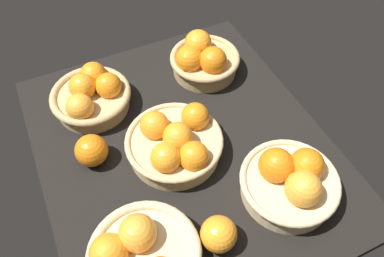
{
  "coord_description": "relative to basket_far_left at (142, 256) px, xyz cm",
  "views": [
    {
      "loc": [
        -52.92,
        22.31,
        83.77
      ],
      "look_at": [
        1.55,
        -3.11,
        7.0
      ],
      "focal_mm": 35.64,
      "sensor_mm": 36.0,
      "label": 1
    }
  ],
  "objects": [
    {
      "name": "loose_orange_front_gap",
      "position": [
        29.64,
        2.14,
        -0.06
      ],
      "size": [
        8.12,
        8.12,
        8.12
      ],
      "primitive_type": "sphere",
      "color": "orange",
      "rests_on": "market_tray"
    },
    {
      "name": "basket_near_left",
      "position": [
        1.51,
        -36.83,
        0.66
      ],
      "size": [
        22.97,
        22.97,
        11.86
      ],
      "color": "#D3BC8C",
      "rests_on": "market_tray"
    },
    {
      "name": "market_tray",
      "position": [
        23.91,
        -20.0,
        -5.62
      ],
      "size": [
        84.0,
        72.0,
        3.0
      ],
      "primitive_type": "cube",
      "color": "black",
      "rests_on": "ground"
    },
    {
      "name": "basket_far_right",
      "position": [
        47.32,
        -2.94,
        0.3
      ],
      "size": [
        22.06,
        22.06,
        10.93
      ],
      "color": "tan",
      "rests_on": "market_tray"
    },
    {
      "name": "loose_orange_back_gap",
      "position": [
        -2.5,
        -16.26,
        -0.13
      ],
      "size": [
        7.96,
        7.96,
        7.96
      ],
      "primitive_type": "sphere",
      "color": "orange",
      "rests_on": "market_tray"
    },
    {
      "name": "basket_far_left",
      "position": [
        0.0,
        0.0,
        0.0
      ],
      "size": [
        23.61,
        23.61,
        10.96
      ],
      "color": "#D3BC8C",
      "rests_on": "market_tray"
    },
    {
      "name": "basket_center",
      "position": [
        22.85,
        -17.37,
        0.43
      ],
      "size": [
        24.49,
        24.49,
        11.45
      ],
      "color": "tan",
      "rests_on": "market_tray"
    },
    {
      "name": "basket_near_right",
      "position": [
        47.03,
        -36.77,
        0.69
      ],
      "size": [
        20.74,
        20.74,
        11.51
      ],
      "color": "tan",
      "rests_on": "market_tray"
    }
  ]
}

